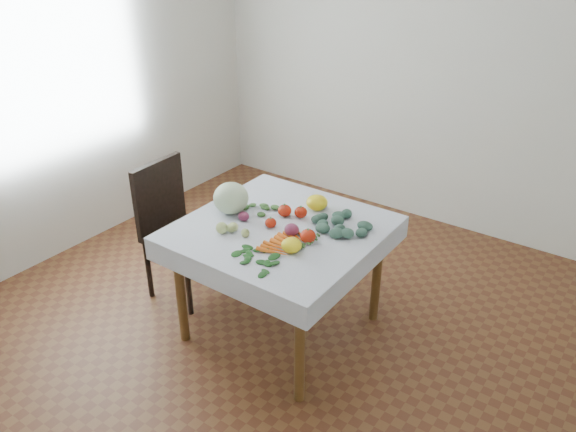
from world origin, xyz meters
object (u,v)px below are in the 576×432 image
object	(u,v)px
cabbage	(231,198)
chair	(173,221)
table	(281,242)
carrot_bunch	(286,243)
heirloom_back	(317,203)

from	to	relation	value
cabbage	chair	bearing A→B (deg)	-176.55
table	cabbage	distance (m)	0.41
table	cabbage	xyz separation A→B (m)	(-0.36, -0.03, 0.20)
table	cabbage	bearing A→B (deg)	-175.76
carrot_bunch	cabbage	bearing A→B (deg)	166.10
carrot_bunch	chair	bearing A→B (deg)	174.68
chair	heirloom_back	distance (m)	1.03
table	carrot_bunch	world-z (taller)	carrot_bunch
heirloom_back	cabbage	bearing A→B (deg)	-140.30
chair	table	bearing A→B (deg)	3.78
table	cabbage	world-z (taller)	cabbage
table	carrot_bunch	size ratio (longest dim) A/B	2.94
heirloom_back	carrot_bunch	bearing A→B (deg)	-78.04
chair	heirloom_back	world-z (taller)	chair
chair	cabbage	size ratio (longest dim) A/B	4.41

